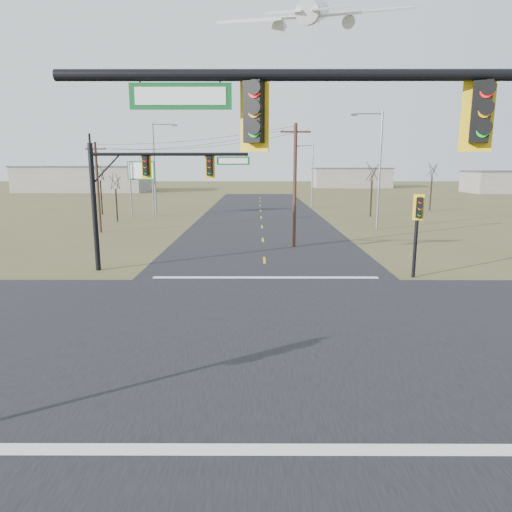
{
  "coord_description": "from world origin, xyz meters",
  "views": [
    {
      "loc": [
        -0.45,
        -16.1,
        5.89
      ],
      "look_at": [
        -0.5,
        1.0,
        2.49
      ],
      "focal_mm": 32.0,
      "sensor_mm": 36.0,
      "label": 1
    }
  ],
  "objects_px": {
    "mast_arm_near": "(503,170)",
    "bare_tree_a": "(115,181)",
    "utility_pole_far": "(98,186)",
    "mast_arm_far": "(146,180)",
    "utility_pole_near": "(295,184)",
    "streetlight_b": "(311,173)",
    "bare_tree_b": "(100,173)",
    "streetlight_a": "(377,164)",
    "bare_tree_c": "(372,172)",
    "streetlight_c": "(156,164)",
    "pedestal_signal_ne": "(418,217)",
    "bare_tree_d": "(433,169)",
    "highway_sign": "(141,178)"
  },
  "relations": [
    {
      "from": "mast_arm_far",
      "to": "bare_tree_a",
      "type": "xyz_separation_m",
      "value": [
        -8.82,
        23.05,
        -0.82
      ]
    },
    {
      "from": "mast_arm_near",
      "to": "bare_tree_c",
      "type": "bearing_deg",
      "value": 102.38
    },
    {
      "from": "mast_arm_near",
      "to": "bare_tree_a",
      "type": "distance_m",
      "value": 44.6
    },
    {
      "from": "streetlight_c",
      "to": "utility_pole_near",
      "type": "bearing_deg",
      "value": -60.54
    },
    {
      "from": "bare_tree_a",
      "to": "bare_tree_c",
      "type": "xyz_separation_m",
      "value": [
        28.24,
        4.88,
        0.89
      ]
    },
    {
      "from": "streetlight_b",
      "to": "bare_tree_d",
      "type": "height_order",
      "value": "streetlight_b"
    },
    {
      "from": "mast_arm_near",
      "to": "bare_tree_d",
      "type": "height_order",
      "value": "mast_arm_near"
    },
    {
      "from": "utility_pole_far",
      "to": "highway_sign",
      "type": "bearing_deg",
      "value": 86.87
    },
    {
      "from": "pedestal_signal_ne",
      "to": "utility_pole_far",
      "type": "xyz_separation_m",
      "value": [
        -22.42,
        16.75,
        0.91
      ]
    },
    {
      "from": "bare_tree_b",
      "to": "bare_tree_d",
      "type": "height_order",
      "value": "bare_tree_d"
    },
    {
      "from": "streetlight_a",
      "to": "streetlight_b",
      "type": "height_order",
      "value": "streetlight_a"
    },
    {
      "from": "bare_tree_d",
      "to": "bare_tree_b",
      "type": "bearing_deg",
      "value": -172.47
    },
    {
      "from": "utility_pole_far",
      "to": "streetlight_a",
      "type": "bearing_deg",
      "value": 4.98
    },
    {
      "from": "bare_tree_b",
      "to": "bare_tree_d",
      "type": "bearing_deg",
      "value": 7.53
    },
    {
      "from": "streetlight_a",
      "to": "streetlight_c",
      "type": "relative_size",
      "value": 1.0
    },
    {
      "from": "highway_sign",
      "to": "bare_tree_c",
      "type": "bearing_deg",
      "value": 14.81
    },
    {
      "from": "utility_pole_far",
      "to": "streetlight_b",
      "type": "bearing_deg",
      "value": 47.79
    },
    {
      "from": "mast_arm_far",
      "to": "utility_pole_far",
      "type": "bearing_deg",
      "value": 122.91
    },
    {
      "from": "utility_pole_near",
      "to": "streetlight_b",
      "type": "bearing_deg",
      "value": 81.31
    },
    {
      "from": "bare_tree_a",
      "to": "bare_tree_b",
      "type": "bearing_deg",
      "value": 119.53
    },
    {
      "from": "utility_pole_near",
      "to": "streetlight_b",
      "type": "height_order",
      "value": "utility_pole_near"
    },
    {
      "from": "bare_tree_a",
      "to": "streetlight_a",
      "type": "bearing_deg",
      "value": -12.77
    },
    {
      "from": "mast_arm_near",
      "to": "streetlight_b",
      "type": "xyz_separation_m",
      "value": [
        2.98,
        55.71,
        -0.88
      ]
    },
    {
      "from": "mast_arm_far",
      "to": "streetlight_c",
      "type": "xyz_separation_m",
      "value": [
        -5.64,
        28.62,
        0.89
      ]
    },
    {
      "from": "utility_pole_near",
      "to": "streetlight_a",
      "type": "xyz_separation_m",
      "value": [
        8.32,
        9.54,
        1.39
      ]
    },
    {
      "from": "streetlight_c",
      "to": "bare_tree_a",
      "type": "height_order",
      "value": "streetlight_c"
    },
    {
      "from": "streetlight_a",
      "to": "bare_tree_c",
      "type": "xyz_separation_m",
      "value": [
        2.25,
        10.77,
        -0.79
      ]
    },
    {
      "from": "bare_tree_b",
      "to": "highway_sign",
      "type": "bearing_deg",
      "value": -23.79
    },
    {
      "from": "highway_sign",
      "to": "streetlight_a",
      "type": "bearing_deg",
      "value": -9.1
    },
    {
      "from": "bare_tree_a",
      "to": "mast_arm_far",
      "type": "bearing_deg",
      "value": -69.05
    },
    {
      "from": "streetlight_a",
      "to": "streetlight_c",
      "type": "bearing_deg",
      "value": 140.82
    },
    {
      "from": "bare_tree_a",
      "to": "bare_tree_d",
      "type": "distance_m",
      "value": 40.07
    },
    {
      "from": "mast_arm_far",
      "to": "streetlight_c",
      "type": "distance_m",
      "value": 29.18
    },
    {
      "from": "pedestal_signal_ne",
      "to": "bare_tree_b",
      "type": "height_order",
      "value": "bare_tree_b"
    },
    {
      "from": "streetlight_c",
      "to": "bare_tree_c",
      "type": "relative_size",
      "value": 1.62
    },
    {
      "from": "bare_tree_d",
      "to": "bare_tree_a",
      "type": "bearing_deg",
      "value": -161.78
    },
    {
      "from": "pedestal_signal_ne",
      "to": "bare_tree_a",
      "type": "relative_size",
      "value": 0.82
    },
    {
      "from": "bare_tree_c",
      "to": "streetlight_c",
      "type": "bearing_deg",
      "value": 178.42
    },
    {
      "from": "streetlight_b",
      "to": "bare_tree_a",
      "type": "height_order",
      "value": "streetlight_b"
    },
    {
      "from": "utility_pole_far",
      "to": "mast_arm_far",
      "type": "bearing_deg",
      "value": -62.22
    },
    {
      "from": "utility_pole_near",
      "to": "utility_pole_far",
      "type": "relative_size",
      "value": 1.12
    },
    {
      "from": "pedestal_signal_ne",
      "to": "utility_pole_near",
      "type": "relative_size",
      "value": 0.51
    },
    {
      "from": "pedestal_signal_ne",
      "to": "streetlight_c",
      "type": "relative_size",
      "value": 0.42
    },
    {
      "from": "utility_pole_far",
      "to": "bare_tree_b",
      "type": "bearing_deg",
      "value": 107.99
    },
    {
      "from": "bare_tree_a",
      "to": "mast_arm_near",
      "type": "bearing_deg",
      "value": -64.17
    },
    {
      "from": "mast_arm_far",
      "to": "streetlight_b",
      "type": "distance_m",
      "value": 40.96
    },
    {
      "from": "mast_arm_far",
      "to": "utility_pole_near",
      "type": "height_order",
      "value": "utility_pole_near"
    },
    {
      "from": "utility_pole_near",
      "to": "mast_arm_near",
      "type": "bearing_deg",
      "value": -85.93
    },
    {
      "from": "mast_arm_far",
      "to": "bare_tree_a",
      "type": "relative_size",
      "value": 1.62
    },
    {
      "from": "mast_arm_far",
      "to": "bare_tree_d",
      "type": "height_order",
      "value": "mast_arm_far"
    }
  ]
}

